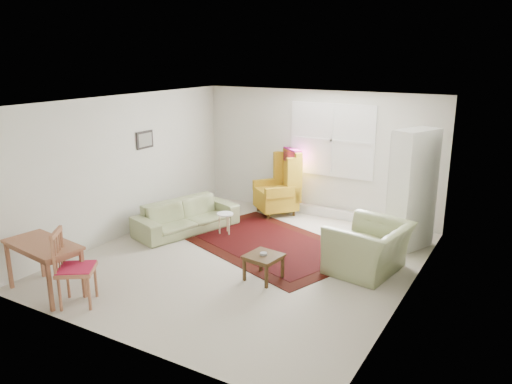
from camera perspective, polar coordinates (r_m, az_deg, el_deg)
The scene contains 10 objects.
room at distance 7.81m, azimuth -0.21°, elevation 1.29°, with size 5.04×5.54×2.51m.
rug at distance 8.65m, azimuth 1.52°, elevation -5.91°, with size 3.08×1.98×0.03m, color black, non-canonical shape.
sofa at distance 9.26m, azimuth -7.99°, elevation -2.13°, with size 1.94×0.76×0.78m, color #8A9462.
armchair at distance 7.67m, azimuth 12.79°, elevation -5.71°, with size 1.16×1.01×0.90m, color #8A9462.
wingback_chair at distance 10.12m, azimuth 2.30°, elevation 1.17°, with size 0.77×0.81×1.33m, color gold, non-canonical shape.
coffee_table at distance 7.31m, azimuth 0.86°, elevation -8.58°, with size 0.47×0.47×0.39m, color #432D14, non-canonical shape.
stool at distance 9.09m, azimuth -3.54°, elevation -3.61°, with size 0.30×0.30×0.40m, color white, non-canonical shape.
cabinet at distance 8.64m, azimuth 17.49°, elevation 0.24°, with size 0.42×0.81×2.01m, color white, non-canonical shape.
desk at distance 7.44m, azimuth -22.95°, elevation -8.02°, with size 1.15×0.57×0.73m, color #9A5E3E, non-canonical shape.
desk_chair at distance 6.92m, azimuth -19.87°, elevation -8.12°, with size 0.45×0.45×1.03m, color #9A5E3E, non-canonical shape.
Camera 1 is at (3.84, -6.32, 3.19)m, focal length 35.00 mm.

